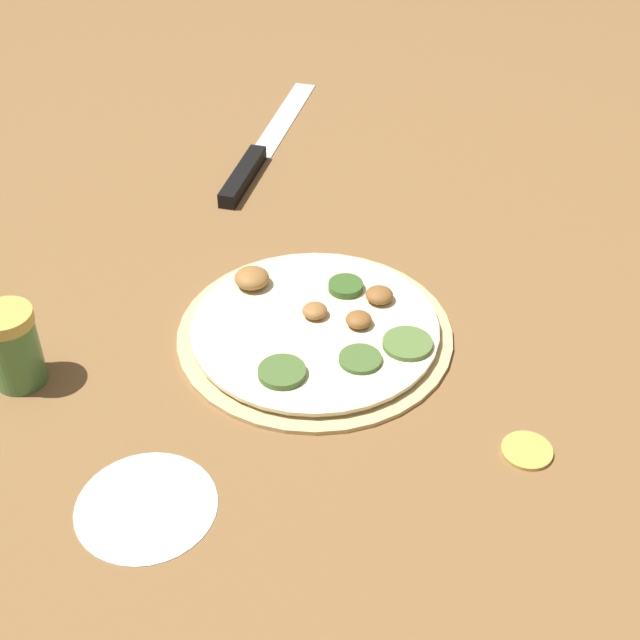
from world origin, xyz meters
The scene contains 6 objects.
ground_plane centered at (0.00, 0.00, 0.00)m, with size 3.00×3.00×0.00m, color brown.
pizza centered at (0.00, 0.00, 0.01)m, with size 0.27×0.27×0.03m.
knife centered at (-0.07, 0.33, 0.01)m, with size 0.12×0.35×0.02m.
spice_jar centered at (-0.27, -0.06, 0.04)m, with size 0.05×0.05×0.08m.
loose_cap centered at (0.18, -0.15, 0.00)m, with size 0.04×0.04×0.01m.
flour_patch centered at (-0.13, -0.21, 0.00)m, with size 0.11×0.11×0.00m.
Camera 1 is at (-0.00, -0.66, 0.56)m, focal length 50.00 mm.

